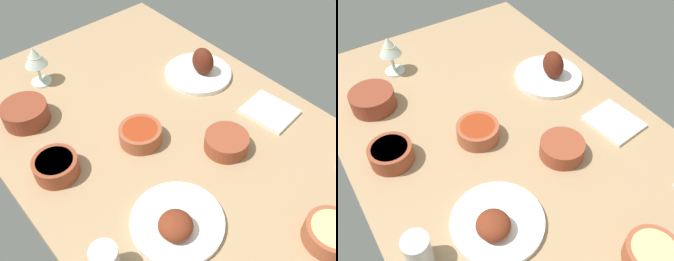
{
  "view_description": "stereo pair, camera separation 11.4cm",
  "coord_description": "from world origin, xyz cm",
  "views": [
    {
      "loc": [
        59.56,
        -51.67,
        87.87
      ],
      "look_at": [
        0.0,
        0.0,
        6.0
      ],
      "focal_mm": 40.71,
      "sensor_mm": 36.0,
      "label": 1
    },
    {
      "loc": [
        66.36,
        -42.58,
        87.87
      ],
      "look_at": [
        0.0,
        0.0,
        6.0
      ],
      "focal_mm": 40.71,
      "sensor_mm": 36.0,
      "label": 2
    }
  ],
  "objects": [
    {
      "name": "bowl_onions",
      "position": [
        -9.11,
        -32.33,
        6.96
      ],
      "size": [
        12.31,
        12.31,
        5.43
      ],
      "color": "brown",
      "rests_on": "dining_table"
    },
    {
      "name": "wine_glass",
      "position": [
        -48.09,
        -16.6,
        13.93
      ],
      "size": [
        7.6,
        7.6,
        14.0
      ],
      "color": "silver",
      "rests_on": "dining_table"
    },
    {
      "name": "plate_near_viewer",
      "position": [
        -14.77,
        27.56,
        6.74
      ],
      "size": [
        23.43,
        23.43,
        10.96
      ],
      "color": "white",
      "rests_on": "dining_table"
    },
    {
      "name": "dining_table",
      "position": [
        0.0,
        0.0,
        2.0
      ],
      "size": [
        140.0,
        90.0,
        4.0
      ],
      "primitive_type": "cube",
      "color": "tan",
      "rests_on": "ground"
    },
    {
      "name": "folded_napkin",
      "position": [
        13.83,
        30.96,
        4.6
      ],
      "size": [
        16.68,
        14.89,
        1.2
      ],
      "primitive_type": "cube",
      "rotation": [
        0.0,
        0.0,
        0.11
      ],
      "color": "white",
      "rests_on": "dining_table"
    },
    {
      "name": "water_tumbler",
      "position": [
        22.79,
        -37.84,
        8.6
      ],
      "size": [
        6.4,
        6.4,
        9.2
      ],
      "primitive_type": "cylinder",
      "color": "silver",
      "rests_on": "dining_table"
    },
    {
      "name": "bowl_pasta",
      "position": [
        14.97,
        9.3,
        6.71
      ],
      "size": [
        12.75,
        12.75,
        4.96
      ],
      "color": "brown",
      "rests_on": "dining_table"
    },
    {
      "name": "bowl_potatoes",
      "position": [
        51.02,
        6.36,
        6.85
      ],
      "size": [
        12.6,
        12.6,
        5.22
      ],
      "color": "#A35133",
      "rests_on": "dining_table"
    },
    {
      "name": "bowl_cream",
      "position": [
        -33.66,
        -29.06,
        7.3
      ],
      "size": [
        14.15,
        14.15,
        6.1
      ],
      "color": "brown",
      "rests_on": "dining_table"
    },
    {
      "name": "bowl_sauce",
      "position": [
        -3.68,
        -7.52,
        6.75
      ],
      "size": [
        12.66,
        12.66,
        5.02
      ],
      "color": "#A35133",
      "rests_on": "dining_table"
    },
    {
      "name": "plate_far_side",
      "position": [
        24.83,
        -18.72,
        5.81
      ],
      "size": [
        23.46,
        23.46,
        6.82
      ],
      "color": "white",
      "rests_on": "dining_table"
    }
  ]
}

